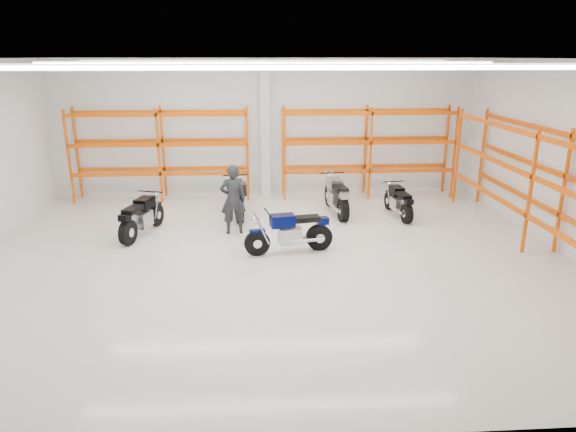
{
  "coord_description": "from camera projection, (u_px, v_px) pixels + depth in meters",
  "views": [
    {
      "loc": [
        -0.31,
        -11.24,
        4.57
      ],
      "look_at": [
        0.42,
        0.5,
        0.88
      ],
      "focal_mm": 32.0,
      "sensor_mm": 36.0,
      "label": 1
    }
  ],
  "objects": [
    {
      "name": "pallet_racking_back_left",
      "position": [
        160.0,
        146.0,
        16.57
      ],
      "size": [
        5.67,
        0.87,
        3.0
      ],
      "color": "#FF530C",
      "rests_on": "ground"
    },
    {
      "name": "ground",
      "position": [
        271.0,
        258.0,
        12.09
      ],
      "size": [
        14.0,
        14.0,
        0.0
      ],
      "primitive_type": "plane",
      "color": "silver",
      "rests_on": "ground"
    },
    {
      "name": "room_shell",
      "position": [
        270.0,
        117.0,
        11.13
      ],
      "size": [
        14.02,
        12.02,
        4.51
      ],
      "color": "silver",
      "rests_on": "ground"
    },
    {
      "name": "motorcycle_main",
      "position": [
        293.0,
        233.0,
        12.32
      ],
      "size": [
        2.16,
        0.75,
        1.07
      ],
      "color": "black",
      "rests_on": "ground"
    },
    {
      "name": "motorcycle_back_b",
      "position": [
        238.0,
        198.0,
        15.04
      ],
      "size": [
        0.76,
        2.36,
        1.21
      ],
      "color": "black",
      "rests_on": "ground"
    },
    {
      "name": "pallet_racking_side",
      "position": [
        549.0,
        179.0,
        11.93
      ],
      "size": [
        0.87,
        9.07,
        3.0
      ],
      "color": "#FF530C",
      "rests_on": "ground"
    },
    {
      "name": "standing_man",
      "position": [
        233.0,
        199.0,
        13.54
      ],
      "size": [
        0.73,
        0.53,
        1.87
      ],
      "primitive_type": "imported",
      "rotation": [
        0.0,
        0.0,
        3.26
      ],
      "color": "black",
      "rests_on": "ground"
    },
    {
      "name": "motorcycle_back_a",
      "position": [
        141.0,
        218.0,
        13.45
      ],
      "size": [
        0.95,
        2.13,
        1.07
      ],
      "color": "black",
      "rests_on": "ground"
    },
    {
      "name": "motorcycle_back_d",
      "position": [
        399.0,
        202.0,
        15.04
      ],
      "size": [
        0.65,
        1.96,
        0.97
      ],
      "color": "black",
      "rests_on": "ground"
    },
    {
      "name": "motorcycle_back_c",
      "position": [
        337.0,
        197.0,
        15.3
      ],
      "size": [
        0.77,
        2.33,
        1.14
      ],
      "color": "black",
      "rests_on": "ground"
    },
    {
      "name": "structural_column",
      "position": [
        265.0,
        129.0,
        16.96
      ],
      "size": [
        0.32,
        0.32,
        4.5
      ],
      "primitive_type": "cube",
      "color": "white",
      "rests_on": "ground"
    },
    {
      "name": "pallet_racking_back_right",
      "position": [
        368.0,
        143.0,
        16.97
      ],
      "size": [
        5.67,
        0.87,
        3.0
      ],
      "color": "#FF530C",
      "rests_on": "ground"
    }
  ]
}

